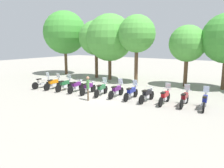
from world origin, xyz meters
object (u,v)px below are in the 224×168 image
at_px(motorcycle_8, 147,95).
at_px(tree_3, 137,34).
at_px(motorcycle_9, 165,97).
at_px(motorcycle_10, 185,98).
at_px(motorcycle_0, 43,82).
at_px(motorcycle_7, 131,92).
at_px(tree_2, 110,38).
at_px(person_0, 88,86).
at_px(tree_4, 187,44).
at_px(motorcycle_4, 88,88).
at_px(motorcycle_1, 53,83).
at_px(motorcycle_6, 116,90).
at_px(motorcycle_11, 205,101).
at_px(tree_1, 96,38).
at_px(tree_0, 65,33).
at_px(motorcycle_2, 65,85).
at_px(motorcycle_5, 101,89).
at_px(motorcycle_3, 76,86).

height_order(motorcycle_8, tree_3, tree_3).
relative_size(motorcycle_9, motorcycle_10, 1.00).
bearing_deg(motorcycle_0, motorcycle_7, -83.08).
relative_size(motorcycle_8, tree_2, 0.31).
distance_m(person_0, tree_4, 10.54).
bearing_deg(motorcycle_4, motorcycle_1, 88.70).
bearing_deg(motorcycle_6, motorcycle_1, 92.77).
bearing_deg(motorcycle_9, motorcycle_8, 93.37).
relative_size(person_0, tree_2, 0.24).
xyz_separation_m(motorcycle_11, tree_1, (-13.41, 6.20, 4.08)).
height_order(motorcycle_9, motorcycle_11, same).
distance_m(motorcycle_9, tree_0, 17.79).
xyz_separation_m(motorcycle_6, motorcycle_8, (2.51, 0.07, -0.01)).
bearing_deg(motorcycle_9, motorcycle_1, 91.75).
height_order(motorcycle_7, motorcycle_8, motorcycle_7).
distance_m(motorcycle_10, tree_4, 7.84).
bearing_deg(motorcycle_7, motorcycle_2, 92.13).
relative_size(motorcycle_8, motorcycle_10, 1.00).
bearing_deg(tree_3, person_0, -87.09).
height_order(motorcycle_9, tree_4, tree_4).
xyz_separation_m(motorcycle_2, person_0, (3.86, -1.45, 0.51)).
relative_size(motorcycle_1, person_0, 1.25).
xyz_separation_m(motorcycle_9, tree_0, (-15.88, 6.45, 4.79)).
bearing_deg(tree_3, motorcycle_8, -55.67).
height_order(tree_0, tree_1, tree_0).
xyz_separation_m(motorcycle_0, tree_4, (10.57, 8.07, 3.46)).
height_order(motorcycle_5, motorcycle_6, same).
height_order(motorcycle_4, tree_1, tree_1).
bearing_deg(motorcycle_9, motorcycle_7, 90.23).
relative_size(motorcycle_11, tree_0, 0.27).
bearing_deg(motorcycle_4, motorcycle_9, -91.04).
relative_size(motorcycle_4, motorcycle_8, 1.00).
relative_size(motorcycle_2, motorcycle_6, 1.00).
xyz_separation_m(motorcycle_7, tree_3, (-2.81, 5.96, 4.39)).
bearing_deg(motorcycle_8, motorcycle_2, 95.65).
bearing_deg(motorcycle_3, motorcycle_9, -92.45).
height_order(motorcycle_10, motorcycle_11, same).
xyz_separation_m(motorcycle_2, motorcycle_11, (11.28, 1.01, 0.00)).
height_order(motorcycle_6, tree_3, tree_3).
xyz_separation_m(motorcycle_3, tree_4, (6.82, 7.64, 3.48)).
height_order(motorcycle_3, tree_2, tree_2).
height_order(motorcycle_6, motorcycle_11, same).
distance_m(motorcycle_6, motorcycle_7, 1.25).
height_order(motorcycle_8, motorcycle_10, motorcycle_10).
xyz_separation_m(motorcycle_4, motorcycle_10, (7.52, 0.82, 0.01)).
distance_m(motorcycle_5, motorcycle_9, 5.04).
distance_m(motorcycle_4, tree_3, 7.80).
xyz_separation_m(motorcycle_4, motorcycle_5, (1.25, 0.11, 0.01)).
relative_size(motorcycle_3, tree_4, 0.38).
relative_size(motorcycle_11, tree_2, 0.31).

